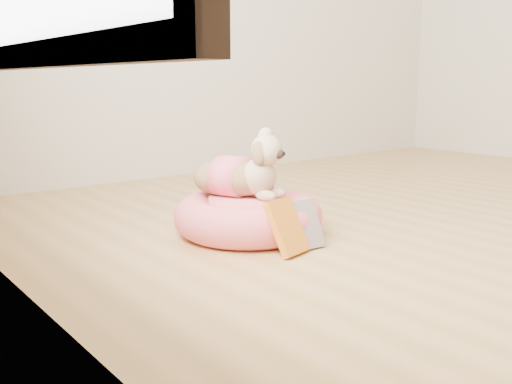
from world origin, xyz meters
TOP-DOWN VIEW (x-y plane):
  - pet_bed at (-1.09, 0.81)m, footprint 0.60×0.60m
  - dog at (-1.10, 0.83)m, footprint 0.39×0.46m
  - book_yellow at (-1.14, 0.51)m, footprint 0.16×0.15m
  - book_white at (-1.04, 0.53)m, footprint 0.13×0.11m

SIDE VIEW (x-z plane):
  - pet_bed at x=-1.09m, z-range 0.00..0.15m
  - book_white at x=-1.04m, z-range 0.00..0.17m
  - book_yellow at x=-1.14m, z-range 0.00..0.20m
  - dog at x=-1.10m, z-range 0.15..0.44m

